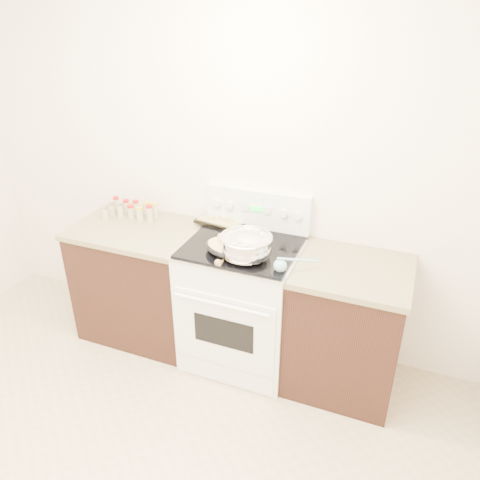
% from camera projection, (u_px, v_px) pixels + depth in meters
% --- Properties ---
extents(room_shell, '(4.10, 3.60, 2.75)m').
position_uv_depth(room_shell, '(13.00, 212.00, 1.71)').
color(room_shell, white).
rests_on(room_shell, ground).
extents(counter_left, '(0.93, 0.67, 0.92)m').
position_uv_depth(counter_left, '(143.00, 280.00, 3.62)').
color(counter_left, black).
rests_on(counter_left, ground).
extents(counter_right, '(0.73, 0.67, 0.92)m').
position_uv_depth(counter_right, '(345.00, 327.00, 3.10)').
color(counter_right, black).
rests_on(counter_right, ground).
extents(kitchen_range, '(0.78, 0.73, 1.22)m').
position_uv_depth(kitchen_range, '(243.00, 300.00, 3.33)').
color(kitchen_range, white).
rests_on(kitchen_range, ground).
extents(mixing_bowl, '(0.37, 0.37, 0.19)m').
position_uv_depth(mixing_bowl, '(246.00, 247.00, 2.92)').
color(mixing_bowl, silver).
rests_on(mixing_bowl, kitchen_range).
extents(roasting_pan, '(0.39, 0.34, 0.11)m').
position_uv_depth(roasting_pan, '(227.00, 247.00, 2.98)').
color(roasting_pan, black).
rests_on(roasting_pan, kitchen_range).
extents(baking_sheet, '(0.40, 0.31, 0.06)m').
position_uv_depth(baking_sheet, '(223.00, 219.00, 3.42)').
color(baking_sheet, black).
rests_on(baking_sheet, kitchen_range).
extents(wooden_spoon, '(0.05, 0.27, 0.04)m').
position_uv_depth(wooden_spoon, '(221.00, 260.00, 2.91)').
color(wooden_spoon, '#A07849').
rests_on(wooden_spoon, kitchen_range).
extents(blue_ladle, '(0.24, 0.19, 0.10)m').
position_uv_depth(blue_ladle, '(282.00, 265.00, 2.81)').
color(blue_ladle, '#88B5CA').
rests_on(blue_ladle, kitchen_range).
extents(spice_jars, '(0.39, 0.23, 0.13)m').
position_uv_depth(spice_jars, '(131.00, 210.00, 3.55)').
color(spice_jars, '#BFB28C').
rests_on(spice_jars, counter_left).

